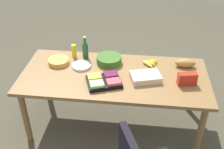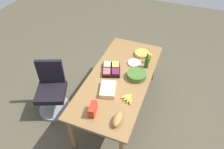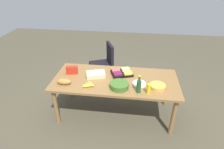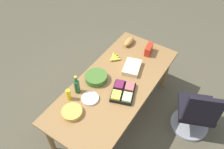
# 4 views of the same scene
# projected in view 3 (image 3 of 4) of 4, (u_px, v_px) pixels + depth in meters

# --- Properties ---
(ground_plane) EXTENTS (10.00, 10.00, 0.00)m
(ground_plane) POSITION_uv_depth(u_px,v_px,m) (115.00, 113.00, 3.57)
(ground_plane) COLOR #4E4836
(conference_table) EXTENTS (2.12, 0.95, 0.76)m
(conference_table) POSITION_uv_depth(u_px,v_px,m) (115.00, 83.00, 3.22)
(conference_table) COLOR olive
(conference_table) RESTS_ON ground
(office_chair) EXTENTS (0.63, 0.63, 0.94)m
(office_chair) POSITION_uv_depth(u_px,v_px,m) (103.00, 68.00, 4.35)
(office_chair) COLOR gray
(office_chair) RESTS_ON ground
(salad_bowl) EXTENTS (0.37, 0.37, 0.09)m
(salad_bowl) POSITION_uv_depth(u_px,v_px,m) (119.00, 85.00, 2.94)
(salad_bowl) COLOR #3E6626
(salad_bowl) RESTS_ON conference_table
(chip_bowl) EXTENTS (0.27, 0.27, 0.06)m
(chip_bowl) POSITION_uv_depth(u_px,v_px,m) (158.00, 86.00, 2.95)
(chip_bowl) COLOR gold
(chip_bowl) RESTS_ON conference_table
(paper_plate_stack) EXTENTS (0.26, 0.26, 0.03)m
(paper_plate_stack) POSITION_uv_depth(u_px,v_px,m) (139.00, 84.00, 3.03)
(paper_plate_stack) COLOR white
(paper_plate_stack) RESTS_ON conference_table
(sheet_cake) EXTENTS (0.37, 0.30, 0.07)m
(sheet_cake) POSITION_uv_depth(u_px,v_px,m) (96.00, 74.00, 3.26)
(sheet_cake) COLOR beige
(sheet_cake) RESTS_ON conference_table
(mustard_bottle) EXTENTS (0.07, 0.07, 0.17)m
(mustard_bottle) POSITION_uv_depth(u_px,v_px,m) (149.00, 89.00, 2.79)
(mustard_bottle) COLOR yellow
(mustard_bottle) RESTS_ON conference_table
(wine_bottle) EXTENTS (0.07, 0.07, 0.29)m
(wine_bottle) POSITION_uv_depth(u_px,v_px,m) (139.00, 86.00, 2.81)
(wine_bottle) COLOR #1E4D24
(wine_bottle) RESTS_ON conference_table
(chip_bag_red) EXTENTS (0.21, 0.12, 0.14)m
(chip_bag_red) POSITION_uv_depth(u_px,v_px,m) (72.00, 70.00, 3.32)
(chip_bag_red) COLOR #B62A17
(chip_bag_red) RESTS_ON conference_table
(fruit_platter) EXTENTS (0.43, 0.38, 0.07)m
(fruit_platter) POSITION_uv_depth(u_px,v_px,m) (122.00, 73.00, 3.31)
(fruit_platter) COLOR black
(fruit_platter) RESTS_ON conference_table
(banana_bunch) EXTENTS (0.20, 0.19, 0.04)m
(banana_bunch) POSITION_uv_depth(u_px,v_px,m) (89.00, 85.00, 2.99)
(banana_bunch) COLOR yellow
(banana_bunch) RESTS_ON conference_table
(bread_loaf) EXTENTS (0.24, 0.12, 0.10)m
(bread_loaf) POSITION_uv_depth(u_px,v_px,m) (64.00, 82.00, 3.03)
(bread_loaf) COLOR #A87939
(bread_loaf) RESTS_ON conference_table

